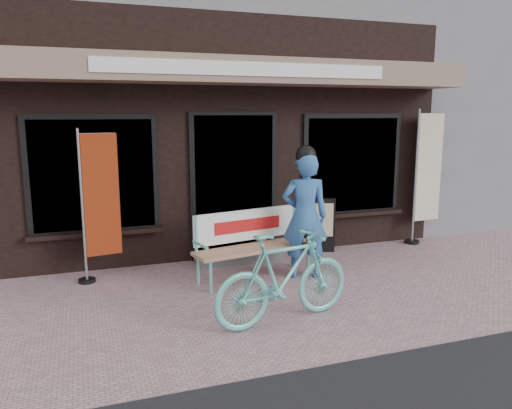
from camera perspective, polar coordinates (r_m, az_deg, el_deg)
name	(u,v)px	position (r m, az deg, el deg)	size (l,w,h in m)	color
ground	(284,302)	(5.97, 3.22, -11.08)	(70.00, 70.00, 0.00)	#B58A92
storefront	(190,71)	(10.34, -7.57, 14.85)	(7.00, 6.77, 6.00)	black
neighbor_right_near	(502,89)	(15.05, 26.30, 11.76)	(10.00, 7.00, 5.60)	slate
bench	(252,239)	(6.68, -0.52, -3.92)	(1.72, 0.75, 0.90)	#60BCB3
person	(305,214)	(6.63, 5.61, -1.04)	(0.70, 0.57, 1.78)	#3062A6
bicycle	(284,277)	(5.28, 3.24, -8.31)	(0.46, 1.63, 0.98)	#60BCB3
nobori_red	(98,204)	(6.75, -17.56, 0.11)	(0.59, 0.25, 2.00)	gray
nobori_cream	(426,175)	(8.85, 18.88, 3.23)	(0.66, 0.26, 2.25)	gray
menu_stand	(321,225)	(7.96, 7.45, -2.29)	(0.43, 0.23, 0.86)	black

